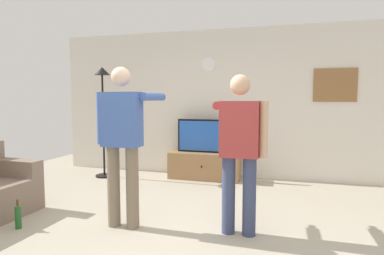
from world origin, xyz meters
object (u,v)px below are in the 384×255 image
object	(u,v)px
wall_clock	(208,64)
floor_lamp	(103,99)
person_standing_nearer_lamp	(123,137)
beverage_bottle	(18,217)
tv_stand	(204,166)
person_standing_nearer_couch	(240,145)
television	(205,136)
framed_picture	(335,85)

from	to	relation	value
wall_clock	floor_lamp	bearing A→B (deg)	-160.94
person_standing_nearer_lamp	beverage_bottle	size ratio (longest dim) A/B	5.43
tv_stand	person_standing_nearer_couch	xyz separation A→B (m)	(0.91, -2.22, 0.71)
television	wall_clock	world-z (taller)	wall_clock
person_standing_nearer_lamp	tv_stand	bearing A→B (deg)	81.52
wall_clock	floor_lamp	world-z (taller)	wall_clock
beverage_bottle	tv_stand	bearing A→B (deg)	62.22
television	wall_clock	size ratio (longest dim) A/B	3.95
wall_clock	person_standing_nearer_lamp	xyz separation A→B (m)	(-0.35, -2.67, -1.06)
person_standing_nearer_lamp	beverage_bottle	bearing A→B (deg)	-160.99
tv_stand	floor_lamp	xyz separation A→B (m)	(-1.83, -0.34, 1.20)
beverage_bottle	framed_picture	bearing A→B (deg)	40.14
framed_picture	person_standing_nearer_couch	distance (m)	2.90
tv_stand	framed_picture	bearing A→B (deg)	7.76
wall_clock	person_standing_nearer_couch	bearing A→B (deg)	-70.02
tv_stand	framed_picture	distance (m)	2.61
framed_picture	beverage_bottle	distance (m)	4.98
wall_clock	beverage_bottle	distance (m)	3.89
framed_picture	person_standing_nearer_lamp	bearing A→B (deg)	-133.31
floor_lamp	framed_picture	bearing A→B (deg)	9.05
beverage_bottle	person_standing_nearer_lamp	bearing A→B (deg)	19.01
tv_stand	beverage_bottle	distance (m)	3.12
tv_stand	beverage_bottle	size ratio (longest dim) A/B	3.88
tv_stand	person_standing_nearer_lamp	xyz separation A→B (m)	(-0.35, -2.38, 0.78)
wall_clock	floor_lamp	xyz separation A→B (m)	(-1.83, -0.63, -0.63)
tv_stand	wall_clock	distance (m)	1.86
beverage_bottle	person_standing_nearer_couch	bearing A→B (deg)	12.71
person_standing_nearer_lamp	floor_lamp	bearing A→B (deg)	125.83
tv_stand	floor_lamp	distance (m)	2.21
beverage_bottle	wall_clock	bearing A→B (deg)	64.51
television	beverage_bottle	bearing A→B (deg)	-117.39
television	person_standing_nearer_lamp	distance (m)	2.46
television	person_standing_nearer_couch	size ratio (longest dim) A/B	0.60
framed_picture	person_standing_nearer_couch	size ratio (longest dim) A/B	0.40
framed_picture	beverage_bottle	world-z (taller)	framed_picture
person_standing_nearer_lamp	beverage_bottle	world-z (taller)	person_standing_nearer_lamp
floor_lamp	person_standing_nearer_couch	xyz separation A→B (m)	(2.74, -1.88, -0.49)
tv_stand	person_standing_nearer_couch	world-z (taller)	person_standing_nearer_couch
wall_clock	tv_stand	bearing A→B (deg)	-90.00
wall_clock	person_standing_nearer_couch	world-z (taller)	wall_clock
television	floor_lamp	world-z (taller)	floor_lamp
framed_picture	floor_lamp	size ratio (longest dim) A/B	0.34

